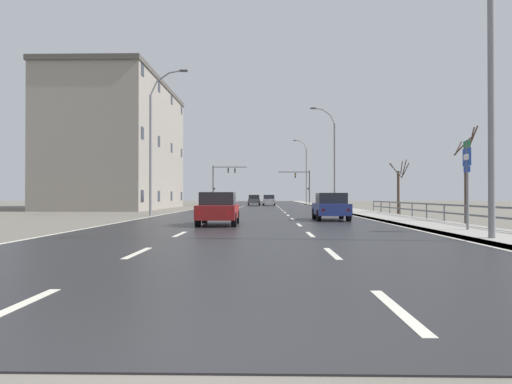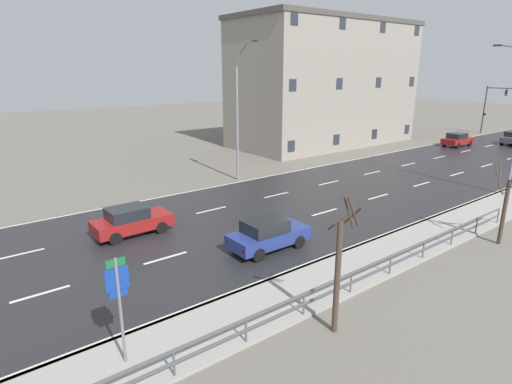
{
  "view_description": "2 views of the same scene",
  "coord_description": "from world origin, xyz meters",
  "views": [
    {
      "loc": [
        0.75,
        -3.54,
        1.39
      ],
      "look_at": [
        -0.51,
        55.35,
        1.92
      ],
      "focal_mm": 32.11,
      "sensor_mm": 36.0,
      "label": 1
    },
    {
      "loc": [
        19.25,
        10.56,
        8.59
      ],
      "look_at": [
        0.0,
        25.39,
        1.44
      ],
      "focal_mm": 29.36,
      "sensor_mm": 36.0,
      "label": 2
    }
  ],
  "objects": [
    {
      "name": "street_lamp_midground",
      "position": [
        7.43,
        42.02,
        5.01
      ],
      "size": [
        2.53,
        0.24,
        10.24
      ],
      "color": "slate",
      "rests_on": "ground"
    },
    {
      "name": "car_near_right",
      "position": [
        -4.52,
        58.19,
        0.8
      ],
      "size": [
        1.95,
        4.16,
        1.57
      ],
      "rotation": [
        0.0,
        0.0,
        -0.04
      ],
      "color": "maroon",
      "rests_on": "ground"
    },
    {
      "name": "bare_tree_near",
      "position": [
        11.1,
        20.25,
        2.29
      ],
      "size": [
        1.09,
        0.95,
        5.0
      ],
      "color": "#423328",
      "rests_on": "ground"
    },
    {
      "name": "car_distant",
      "position": [
        -1.02,
        64.66,
        0.8
      ],
      "size": [
        1.93,
        4.15,
        1.57
      ],
      "rotation": [
        0.0,
        0.0,
        0.03
      ],
      "color": "#474C51",
      "rests_on": "ground"
    },
    {
      "name": "highway_sign",
      "position": [
        8.39,
        13.95,
        2.26
      ],
      "size": [
        0.09,
        0.68,
        3.52
      ],
      "color": "slate",
      "rests_on": "ground"
    },
    {
      "name": "bare_tree_mid",
      "position": [
        11.17,
        32.5,
        2.05
      ],
      "size": [
        1.48,
        1.54,
        4.24
      ],
      "color": "#423328",
      "rests_on": "ground"
    },
    {
      "name": "street_lamp_foreground",
      "position": [
        7.43,
        10.46,
        5.32
      ],
      "size": [
        2.62,
        0.24,
        10.9
      ],
      "color": "slate",
      "rests_on": "ground"
    },
    {
      "name": "car_far_right",
      "position": [
        -1.5,
        18.1,
        0.8
      ],
      "size": [
        1.88,
        4.12,
        1.57
      ],
      "rotation": [
        0.0,
        0.0,
        0.01
      ],
      "color": "maroon",
      "rests_on": "ground"
    },
    {
      "name": "street_lamp_distant",
      "position": [
        7.46,
        73.57,
        5.35
      ],
      "size": [
        2.36,
        0.24,
        10.89
      ],
      "color": "slate",
      "rests_on": "ground"
    },
    {
      "name": "traffic_signal_right",
      "position": [
        6.9,
        71.45,
        3.72
      ],
      "size": [
        5.22,
        0.36,
        5.59
      ],
      "color": "#38383A",
      "rests_on": "ground"
    },
    {
      "name": "ground_plane",
      "position": [
        0.0,
        48.0,
        -0.06
      ],
      "size": [
        160.0,
        160.0,
        0.12
      ],
      "color": "#666056"
    },
    {
      "name": "traffic_signal_left",
      "position": [
        -6.54,
        71.23,
        4.42
      ],
      "size": [
        5.62,
        0.36,
        6.4
      ],
      "color": "#38383A",
      "rests_on": "ground"
    },
    {
      "name": "sidewalk_right",
      "position": [
        8.43,
        60.0,
        0.06
      ],
      "size": [
        3.0,
        120.0,
        0.12
      ],
      "color": "gray",
      "rests_on": "ground"
    },
    {
      "name": "car_mid_centre",
      "position": [
        4.46,
        22.69,
        0.8
      ],
      "size": [
        1.86,
        4.11,
        1.57
      ],
      "rotation": [
        0.0,
        0.0,
        -0.01
      ],
      "color": "navy",
      "rests_on": "ground"
    },
    {
      "name": "road_asphalt_strip",
      "position": [
        0.0,
        60.0,
        0.01
      ],
      "size": [
        14.0,
        120.0,
        0.03
      ],
      "color": "#232326",
      "rests_on": "ground"
    },
    {
      "name": "street_lamp_left_bank",
      "position": [
        -7.41,
        29.4,
        5.15
      ],
      "size": [
        2.78,
        0.24,
        10.58
      ],
      "color": "slate",
      "rests_on": "ground"
    },
    {
      "name": "guardrail",
      "position": [
        9.85,
        21.24,
        0.71
      ],
      "size": [
        0.07,
        28.19,
        1.0
      ],
      "color": "#515459",
      "rests_on": "ground"
    },
    {
      "name": "brick_building",
      "position": [
        -15.57,
        47.47,
        7.01
      ],
      "size": [
        10.34,
        22.18,
        14.0
      ],
      "color": "gray",
      "rests_on": "ground"
    },
    {
      "name": "car_far_left",
      "position": [
        1.23,
        63.94,
        0.8
      ],
      "size": [
        1.9,
        4.13,
        1.57
      ],
      "rotation": [
        0.0,
        0.0,
        -0.02
      ],
      "color": "#B7B7BC",
      "rests_on": "ground"
    }
  ]
}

